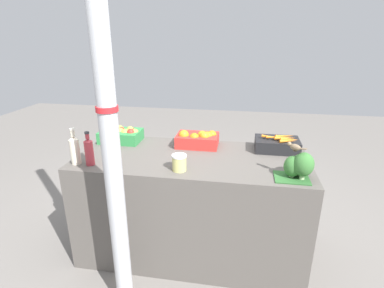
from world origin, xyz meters
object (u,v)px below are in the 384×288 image
orange_crate (198,139)px  broccoli_pile (300,166)px  sparrow_bird (295,147)px  juice_bottle_ruby (89,151)px  carrot_crate (277,144)px  juice_bottle_cloudy (75,149)px  pickle_jar (179,163)px  apple_crate (121,134)px  support_pole (108,121)px

orange_crate → broccoli_pile: size_ratio=1.46×
sparrow_bird → juice_bottle_ruby: bearing=37.7°
carrot_crate → juice_bottle_cloudy: size_ratio=1.28×
carrot_crate → pickle_jar: 0.85m
juice_bottle_ruby → pickle_jar: 0.65m
carrot_crate → juice_bottle_ruby: 1.43m
apple_crate → pickle_jar: (0.62, -0.50, -0.01)m
broccoli_pile → juice_bottle_ruby: (-1.43, -0.02, 0.02)m
carrot_crate → juice_bottle_ruby: bearing=-159.2°
support_pole → juice_bottle_ruby: size_ratio=10.38×
apple_crate → broccoli_pile: 1.48m
carrot_crate → apple_crate: bearing=179.8°
apple_crate → juice_bottle_ruby: size_ratio=1.38×
support_pole → juice_bottle_cloudy: 0.66m
support_pole → orange_crate: size_ratio=7.51×
broccoli_pile → juice_bottle_ruby: 1.43m
orange_crate → carrot_crate: orange_crate is taller
support_pole → carrot_crate: size_ratio=7.51×
juice_bottle_cloudy → juice_bottle_ruby: size_ratio=1.08×
broccoli_pile → sparrow_bird: (-0.04, 0.00, 0.12)m
orange_crate → juice_bottle_cloudy: 0.96m
juice_bottle_cloudy → juice_bottle_ruby: 0.11m
orange_crate → juice_bottle_cloudy: juice_bottle_cloudy is taller
orange_crate → juice_bottle_ruby: 0.87m
juice_bottle_ruby → broccoli_pile: bearing=0.9°
orange_crate → juice_bottle_ruby: bearing=-144.2°
carrot_crate → sparrow_bird: 0.51m
sparrow_bird → apple_crate: bearing=16.9°
broccoli_pile → orange_crate: bearing=146.4°
orange_crate → support_pole: bearing=-113.0°
juice_bottle_cloudy → sparrow_bird: bearing=0.9°
support_pole → juice_bottle_ruby: (-0.34, 0.35, -0.33)m
carrot_crate → broccoli_pile: (0.09, -0.48, 0.04)m
carrot_crate → juice_bottle_cloudy: 1.53m
support_pole → pickle_jar: 0.61m
apple_crate → broccoli_pile: bearing=-19.2°
broccoli_pile → juice_bottle_ruby: bearing=-179.1°
juice_bottle_ruby → pickle_jar: juice_bottle_ruby is taller
support_pole → juice_bottle_ruby: 0.59m
support_pole → broccoli_pile: size_ratio=10.96×
orange_crate → carrot_crate: 0.64m
juice_bottle_ruby → juice_bottle_cloudy: bearing=180.0°
juice_bottle_ruby → apple_crate: bearing=86.9°
pickle_jar → orange_crate: bearing=83.4°
pickle_jar → broccoli_pile: bearing=0.7°
orange_crate → sparrow_bird: 0.85m
carrot_crate → broccoli_pile: bearing=-79.6°
apple_crate → broccoli_pile: size_ratio=1.46×
broccoli_pile → juice_bottle_ruby: juice_bottle_ruby is taller
apple_crate → sparrow_bird: sparrow_bird is taller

